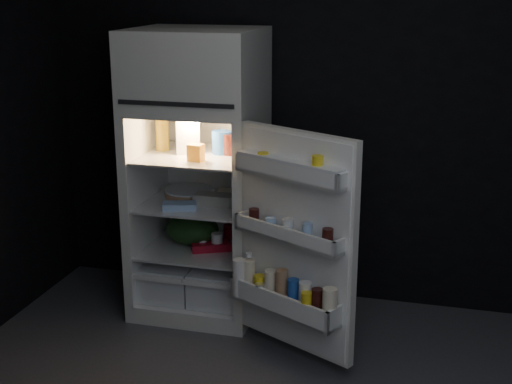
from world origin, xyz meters
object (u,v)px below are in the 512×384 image
(fridge_door, at_px, (292,247))
(milk_jug, at_px, (188,133))
(yogurt_tray, at_px, (211,246))
(refrigerator, at_px, (199,164))
(egg_carton, at_px, (219,200))

(fridge_door, relative_size, milk_jug, 5.08)
(fridge_door, height_order, yogurt_tray, fridge_door)
(milk_jug, xyz_separation_m, yogurt_tray, (0.16, -0.07, -0.69))
(yogurt_tray, bearing_deg, milk_jug, 130.70)
(refrigerator, bearing_deg, milk_jug, -174.37)
(fridge_door, height_order, milk_jug, fridge_door)
(refrigerator, relative_size, fridge_door, 1.46)
(yogurt_tray, bearing_deg, fridge_door, -62.07)
(egg_carton, relative_size, yogurt_tray, 1.26)
(fridge_door, bearing_deg, refrigerator, 142.33)
(refrigerator, distance_m, egg_carton, 0.27)
(refrigerator, height_order, egg_carton, refrigerator)
(fridge_door, xyz_separation_m, yogurt_tray, (-0.62, 0.47, -0.23))
(fridge_door, relative_size, egg_carton, 4.01)
(refrigerator, distance_m, fridge_door, 0.94)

